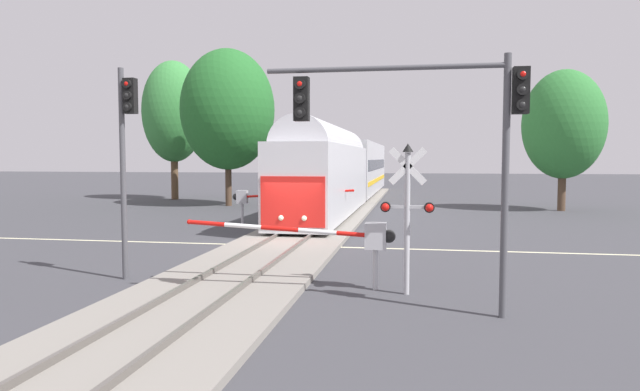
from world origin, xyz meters
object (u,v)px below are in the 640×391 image
traffic_signal_median (126,139)px  traffic_signal_near_right (433,118)px  oak_behind_train (228,110)px  pine_left_background (174,112)px  crossing_signal_mast (407,203)px  crossing_gate_near (352,236)px  crossing_gate_far (257,197)px  commuter_train (348,168)px  maple_right_background (564,125)px

traffic_signal_median → traffic_signal_near_right: size_ratio=1.05×
oak_behind_train → pine_left_background: 8.54m
traffic_signal_median → pine_left_background: pine_left_background is taller
crossing_signal_mast → traffic_signal_median: (-7.98, 0.48, 1.68)m
traffic_signal_median → pine_left_background: (-12.04, 29.95, 3.36)m
crossing_gate_near → traffic_signal_near_right: 4.21m
crossing_gate_near → oak_behind_train: bearing=115.8°
oak_behind_train → pine_left_background: size_ratio=0.98×
crossing_gate_near → crossing_gate_far: bearing=115.6°
crossing_gate_near → commuter_train: bearing=96.9°
maple_right_background → pine_left_background: (-29.89, 5.38, 1.68)m
commuter_train → crossing_gate_far: 14.46m
maple_right_background → oak_behind_train: 23.29m
crossing_signal_mast → traffic_signal_near_right: size_ratio=0.67×
pine_left_background → crossing_gate_near: bearing=-58.3°
traffic_signal_near_right → crossing_signal_mast: bearing=107.8°
crossing_gate_near → traffic_signal_near_right: bearing=-46.8°
crossing_gate_near → traffic_signal_near_right: size_ratio=1.01×
crossing_gate_near → pine_left_background: size_ratio=0.50×
oak_behind_train → crossing_signal_mast: bearing=-61.9°
commuter_train → crossing_gate_far: (-3.23, -14.03, -1.34)m
crossing_gate_far → oak_behind_train: size_ratio=0.57×
crossing_signal_mast → commuter_train: bearing=99.8°
commuter_train → maple_right_background: (14.73, -3.21, 2.96)m
traffic_signal_median → oak_behind_train: (-5.41, 24.58, 2.99)m
commuter_train → crossing_gate_near: size_ratio=7.33×
pine_left_background → crossing_signal_mast: bearing=-56.7°
crossing_gate_far → oak_behind_train: 13.29m
commuter_train → crossing_gate_near: (3.39, -27.86, -1.36)m
pine_left_background → traffic_signal_median: bearing=-68.1°
crossing_gate_far → maple_right_background: size_ratio=0.70×
crossing_gate_near → maple_right_background: 27.47m
crossing_gate_far → pine_left_background: pine_left_background is taller
crossing_signal_mast → maple_right_background: bearing=68.5°
commuter_train → oak_behind_train: size_ratio=3.74×
traffic_signal_near_right → oak_behind_train: oak_behind_train is taller
traffic_signal_median → pine_left_background: bearing=111.9°
crossing_signal_mast → traffic_signal_median: 8.17m
commuter_train → oak_behind_train: 10.06m
crossing_signal_mast → pine_left_background: bearing=123.3°
oak_behind_train → maple_right_background: bearing=-0.0°
traffic_signal_median → oak_behind_train: bearing=102.4°
oak_behind_train → crossing_gate_far: bearing=-63.9°
commuter_train → crossing_gate_far: bearing=-103.0°
maple_right_background → traffic_signal_median: bearing=-126.0°
traffic_signal_near_right → maple_right_background: bearing=70.9°
oak_behind_train → crossing_gate_near: bearing=-64.2°
crossing_signal_mast → oak_behind_train: oak_behind_train is taller
commuter_train → pine_left_background: bearing=171.9°
crossing_gate_near → maple_right_background: (11.34, 24.65, 4.32)m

